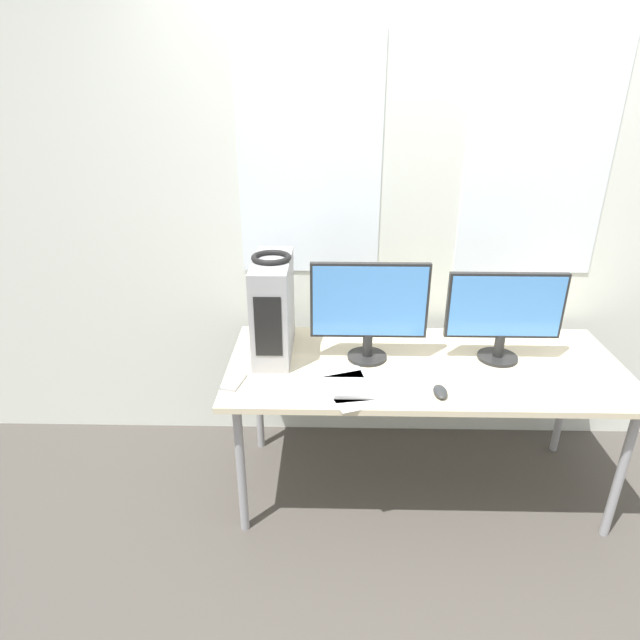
{
  "coord_description": "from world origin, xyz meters",
  "views": [
    {
      "loc": [
        -0.44,
        -1.8,
        1.92
      ],
      "look_at": [
        -0.49,
        0.39,
        0.93
      ],
      "focal_mm": 30.0,
      "sensor_mm": 36.0,
      "label": 1
    }
  ],
  "objects_px": {
    "pc_tower": "(273,307)",
    "monitor_right_near": "(504,312)",
    "cell_phone": "(234,382)",
    "keyboard": "(369,388)",
    "mouse": "(440,392)",
    "headphones": "(271,257)",
    "monitor_main": "(369,307)"
  },
  "relations": [
    {
      "from": "pc_tower",
      "to": "monitor_right_near",
      "type": "relative_size",
      "value": 0.88
    },
    {
      "from": "cell_phone",
      "to": "keyboard",
      "type": "bearing_deg",
      "value": 8.18
    },
    {
      "from": "keyboard",
      "to": "mouse",
      "type": "height_order",
      "value": "mouse"
    },
    {
      "from": "headphones",
      "to": "mouse",
      "type": "relative_size",
      "value": 1.69
    },
    {
      "from": "cell_phone",
      "to": "monitor_right_near",
      "type": "bearing_deg",
      "value": 24.59
    },
    {
      "from": "headphones",
      "to": "cell_phone",
      "type": "xyz_separation_m",
      "value": [
        -0.15,
        -0.3,
        -0.47
      ]
    },
    {
      "from": "monitor_right_near",
      "to": "mouse",
      "type": "xyz_separation_m",
      "value": [
        -0.33,
        -0.32,
        -0.23
      ]
    },
    {
      "from": "mouse",
      "to": "monitor_main",
      "type": "bearing_deg",
      "value": 132.38
    },
    {
      "from": "headphones",
      "to": "keyboard",
      "type": "relative_size",
      "value": 0.38
    },
    {
      "from": "mouse",
      "to": "headphones",
      "type": "bearing_deg",
      "value": 152.79
    },
    {
      "from": "pc_tower",
      "to": "mouse",
      "type": "xyz_separation_m",
      "value": [
        0.73,
        -0.37,
        -0.22
      ]
    },
    {
      "from": "monitor_main",
      "to": "keyboard",
      "type": "distance_m",
      "value": 0.38
    },
    {
      "from": "pc_tower",
      "to": "keyboard",
      "type": "relative_size",
      "value": 0.97
    },
    {
      "from": "headphones",
      "to": "monitor_right_near",
      "type": "xyz_separation_m",
      "value": [
        1.06,
        -0.05,
        -0.24
      ]
    },
    {
      "from": "monitor_right_near",
      "to": "cell_phone",
      "type": "xyz_separation_m",
      "value": [
        -1.21,
        -0.25,
        -0.24
      ]
    },
    {
      "from": "pc_tower",
      "to": "keyboard",
      "type": "bearing_deg",
      "value": -38.76
    },
    {
      "from": "cell_phone",
      "to": "headphones",
      "type": "bearing_deg",
      "value": 76.57
    },
    {
      "from": "keyboard",
      "to": "mouse",
      "type": "bearing_deg",
      "value": -4.97
    },
    {
      "from": "monitor_main",
      "to": "headphones",
      "type": "bearing_deg",
      "value": 172.21
    },
    {
      "from": "headphones",
      "to": "monitor_main",
      "type": "height_order",
      "value": "headphones"
    },
    {
      "from": "pc_tower",
      "to": "headphones",
      "type": "xyz_separation_m",
      "value": [
        -0.0,
        0.0,
        0.24
      ]
    },
    {
      "from": "keyboard",
      "to": "cell_phone",
      "type": "height_order",
      "value": "keyboard"
    },
    {
      "from": "pc_tower",
      "to": "monitor_right_near",
      "type": "distance_m",
      "value": 1.06
    },
    {
      "from": "pc_tower",
      "to": "monitor_main",
      "type": "xyz_separation_m",
      "value": [
        0.44,
        -0.06,
        0.03
      ]
    },
    {
      "from": "monitor_main",
      "to": "monitor_right_near",
      "type": "bearing_deg",
      "value": 0.64
    },
    {
      "from": "pc_tower",
      "to": "mouse",
      "type": "distance_m",
      "value": 0.85
    },
    {
      "from": "mouse",
      "to": "cell_phone",
      "type": "height_order",
      "value": "mouse"
    },
    {
      "from": "pc_tower",
      "to": "monitor_right_near",
      "type": "bearing_deg",
      "value": -2.86
    },
    {
      "from": "headphones",
      "to": "mouse",
      "type": "distance_m",
      "value": 0.94
    },
    {
      "from": "keyboard",
      "to": "headphones",
      "type": "bearing_deg",
      "value": 141.17
    },
    {
      "from": "monitor_right_near",
      "to": "keyboard",
      "type": "relative_size",
      "value": 1.1
    },
    {
      "from": "monitor_main",
      "to": "keyboard",
      "type": "relative_size",
      "value": 1.11
    }
  ]
}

